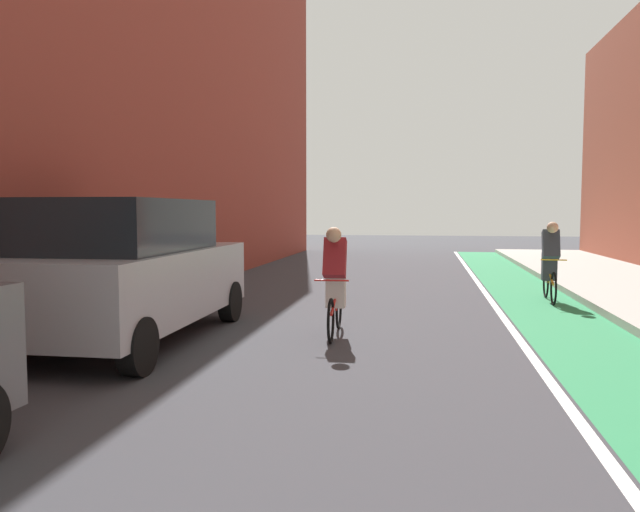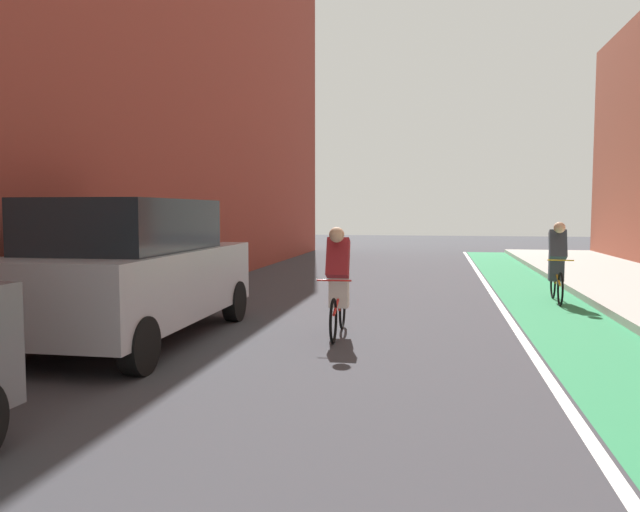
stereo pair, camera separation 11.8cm
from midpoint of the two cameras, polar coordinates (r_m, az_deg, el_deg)
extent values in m
plane|color=#38383D|center=(9.41, 3.14, -6.90)|extent=(71.23, 71.23, 0.00)
cube|color=#2D8451|center=(11.53, 20.69, -5.09)|extent=(1.60, 32.38, 0.00)
cube|color=white|center=(11.39, 16.22, -5.10)|extent=(0.12, 32.38, 0.00)
cube|color=#9EA0A8|center=(8.87, -17.61, -2.53)|extent=(1.98, 4.48, 0.95)
cube|color=black|center=(8.61, -18.39, 2.60)|extent=(1.73, 2.70, 0.75)
cylinder|color=black|center=(10.81, -17.74, -3.87)|extent=(0.23, 0.66, 0.66)
cylinder|color=black|center=(10.14, -8.77, -4.24)|extent=(0.23, 0.66, 0.66)
cylinder|color=black|center=(7.07, -17.22, -8.13)|extent=(0.23, 0.66, 0.66)
torus|color=black|center=(8.38, 0.61, -6.11)|extent=(0.06, 0.63, 0.63)
torus|color=black|center=(9.40, 1.41, -4.96)|extent=(0.06, 0.63, 0.63)
cylinder|color=red|center=(8.86, 1.04, -4.10)|extent=(0.07, 0.96, 0.33)
cylinder|color=red|center=(9.02, 1.17, -3.43)|extent=(0.04, 0.12, 0.55)
cylinder|color=red|center=(8.37, 0.68, -2.31)|extent=(0.48, 0.04, 0.02)
cube|color=beige|center=(8.94, 1.12, -3.05)|extent=(0.29, 0.25, 0.56)
cube|color=maroon|center=(8.76, 1.02, -0.18)|extent=(0.33, 0.41, 0.60)
sphere|color=tan|center=(8.59, 0.91, 2.01)|extent=(0.22, 0.22, 0.22)
cube|color=#4C7247|center=(8.88, 1.12, 0.02)|extent=(0.27, 0.28, 0.39)
torus|color=black|center=(12.50, 20.84, -2.89)|extent=(0.07, 0.65, 0.65)
torus|color=black|center=(13.53, 20.22, -2.34)|extent=(0.07, 0.65, 0.65)
cylinder|color=gold|center=(12.99, 20.54, -1.64)|extent=(0.09, 0.96, 0.33)
cylinder|color=gold|center=(13.17, 20.45, -1.21)|extent=(0.04, 0.12, 0.55)
cylinder|color=gold|center=(12.52, 20.86, -0.35)|extent=(0.48, 0.05, 0.02)
cube|color=#333842|center=(13.08, 20.50, -0.94)|extent=(0.29, 0.25, 0.56)
cube|color=#333842|center=(12.92, 20.63, 1.04)|extent=(0.34, 0.41, 0.60)
sphere|color=tan|center=(12.76, 20.77, 2.53)|extent=(0.22, 0.22, 0.22)
camera|label=1|loc=(0.06, -90.53, -0.04)|focal=34.06mm
camera|label=2|loc=(0.06, 89.47, 0.04)|focal=34.06mm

